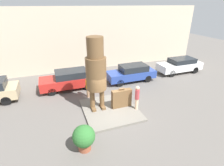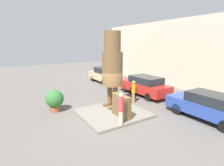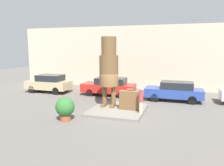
% 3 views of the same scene
% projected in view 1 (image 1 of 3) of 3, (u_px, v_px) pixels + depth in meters
% --- Properties ---
extents(ground_plane, '(60.00, 60.00, 0.00)m').
position_uv_depth(ground_plane, '(110.00, 111.00, 12.14)').
color(ground_plane, '#605B56').
extents(pedestal, '(3.61, 3.90, 0.15)m').
position_uv_depth(pedestal, '(110.00, 110.00, 12.10)').
color(pedestal, slate).
rests_on(pedestal, ground_plane).
extents(building_backdrop, '(28.00, 0.60, 6.56)m').
position_uv_depth(building_backdrop, '(82.00, 40.00, 18.52)').
color(building_backdrop, beige).
rests_on(building_backdrop, ground_plane).
extents(statue_figure, '(1.32, 1.32, 4.88)m').
position_uv_depth(statue_figure, '(96.00, 69.00, 11.05)').
color(statue_figure, brown).
rests_on(statue_figure, pedestal).
extents(giant_suitcase, '(1.40, 0.37, 1.44)m').
position_uv_depth(giant_suitcase, '(121.00, 98.00, 12.10)').
color(giant_suitcase, brown).
rests_on(giant_suitcase, pedestal).
extents(tourist, '(0.29, 0.29, 1.73)m').
position_uv_depth(tourist, '(137.00, 97.00, 11.71)').
color(tourist, beige).
rests_on(tourist, pedestal).
extents(parked_car_red, '(4.79, 1.85, 1.63)m').
position_uv_depth(parked_car_red, '(70.00, 79.00, 14.98)').
color(parked_car_red, '#B2231E').
rests_on(parked_car_red, ground_plane).
extents(parked_car_blue, '(4.55, 1.71, 1.59)m').
position_uv_depth(parked_car_blue, '(132.00, 73.00, 16.43)').
color(parked_car_blue, '#284293').
rests_on(parked_car_blue, ground_plane).
extents(parked_car_white, '(4.72, 1.76, 1.55)m').
position_uv_depth(parked_car_white, '(180.00, 65.00, 18.51)').
color(parked_car_white, silver).
rests_on(parked_car_white, ground_plane).
extents(planter_pot, '(1.13, 1.13, 1.41)m').
position_uv_depth(planter_pot, '(84.00, 137.00, 8.62)').
color(planter_pot, brown).
rests_on(planter_pot, ground_plane).
extents(worker_hivis, '(0.28, 0.28, 1.67)m').
position_uv_depth(worker_hivis, '(88.00, 87.00, 13.54)').
color(worker_hivis, '#A87A56').
rests_on(worker_hivis, ground_plane).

